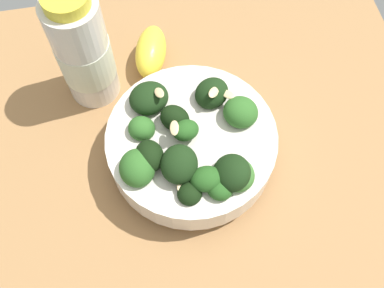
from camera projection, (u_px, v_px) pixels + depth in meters
ground_plane at (216, 158)px, 57.07cm from camera, size 57.39×57.39×3.97cm
bowl_of_broccoli at (191, 146)px, 51.15cm from camera, size 19.82×19.82×9.51cm
lemon_wedge at (151, 52)px, 59.45cm from camera, size 6.13×9.03×4.57cm
bottle_tall at (84, 52)px, 52.70cm from camera, size 6.69×6.69×16.84cm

